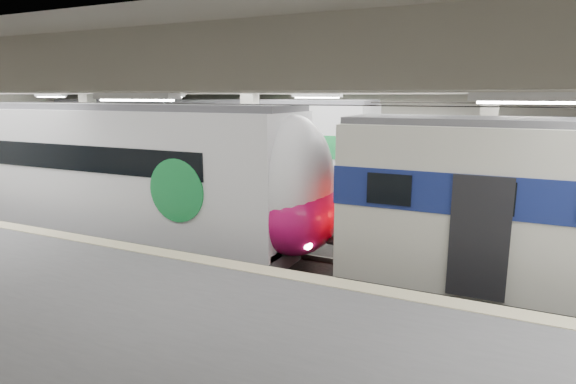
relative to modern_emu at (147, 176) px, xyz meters
The scene contains 3 objects.
station_hall 5.63m from the modern_emu, 18.22° to the right, with size 36.00×24.00×5.75m.
modern_emu is the anchor object (origin of this frame).
far_train 5.70m from the modern_emu, 105.25° to the left, with size 15.20×3.67×4.77m.
Camera 1 is at (5.76, -12.26, 4.97)m, focal length 30.00 mm.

